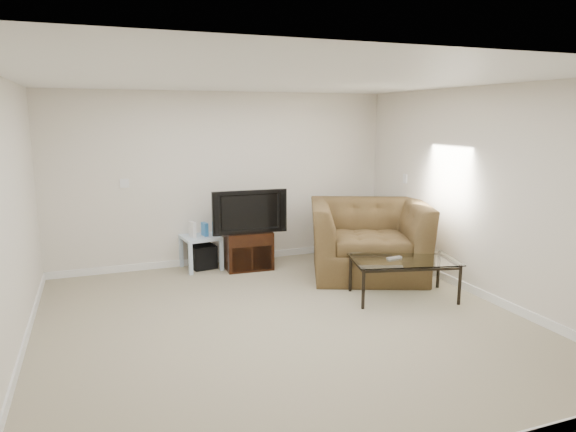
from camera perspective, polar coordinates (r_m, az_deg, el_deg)
name	(u,v)px	position (r m, az deg, el deg)	size (l,w,h in m)	color
floor	(284,323)	(5.54, -0.47, -11.77)	(5.00, 5.00, 0.00)	tan
ceiling	(283,79)	(5.13, -0.51, 14.97)	(5.00, 5.00, 0.00)	white
wall_back	(225,179)	(7.56, -7.06, 4.10)	(5.00, 0.02, 2.50)	silver
wall_left	(6,224)	(4.94, -28.87, -0.82)	(0.02, 5.00, 2.50)	silver
wall_right	(482,194)	(6.48, 20.76, 2.34)	(0.02, 5.00, 2.50)	silver
plate_back	(124,183)	(7.35, -17.72, 3.47)	(0.12, 0.02, 0.12)	white
plate_right_switch	(405,179)	(7.73, 12.87, 4.06)	(0.02, 0.09, 0.13)	white
plate_right_outlet	(414,246)	(7.66, 13.81, -3.28)	(0.02, 0.08, 0.12)	white
tv_stand	(248,250)	(7.37, -4.45, -3.78)	(0.65, 0.45, 0.54)	black
dvd_player	(249,238)	(7.29, -4.40, -2.47)	(0.36, 0.26, 0.05)	black
television	(248,211)	(7.22, -4.46, 0.59)	(0.98, 0.20, 0.61)	black
side_table	(201,252)	(7.45, -9.64, -3.99)	(0.50, 0.50, 0.48)	#CEEAF8
subwoofer	(203,256)	(7.50, -9.46, -4.45)	(0.33, 0.33, 0.33)	black
game_console	(192,229)	(7.32, -10.57, -1.48)	(0.05, 0.16, 0.22)	white
game_case	(205,229)	(7.37, -9.24, -1.46)	(0.05, 0.14, 0.19)	#337FCC
recliner	(369,226)	(7.07, 8.95, -1.13)	(1.55, 1.01, 1.35)	#4B3420
coffee_table	(403,278)	(6.34, 12.66, -6.79)	(1.23, 0.69, 0.48)	black
remote	(394,258)	(6.25, 11.73, -4.57)	(0.19, 0.05, 0.02)	#B2B2B7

